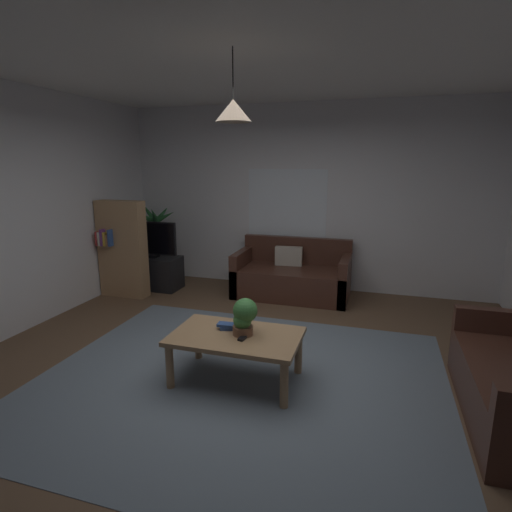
% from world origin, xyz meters
% --- Properties ---
extents(floor, '(5.57, 5.62, 0.02)m').
position_xyz_m(floor, '(0.00, 0.00, -0.01)').
color(floor, brown).
rests_on(floor, ground).
extents(rug, '(3.62, 3.09, 0.01)m').
position_xyz_m(rug, '(0.00, -0.20, 0.00)').
color(rug, slate).
rests_on(rug, ground).
extents(wall_back, '(5.69, 0.06, 2.79)m').
position_xyz_m(wall_back, '(0.00, 2.84, 1.39)').
color(wall_back, silver).
rests_on(wall_back, ground).
extents(ceiling, '(5.57, 5.62, 0.02)m').
position_xyz_m(ceiling, '(0.00, 0.00, 2.80)').
color(ceiling, white).
extents(window_pane, '(1.23, 0.01, 1.18)m').
position_xyz_m(window_pane, '(-0.27, 2.81, 1.24)').
color(window_pane, white).
extents(couch_under_window, '(1.64, 0.85, 0.82)m').
position_xyz_m(couch_under_window, '(-0.06, 2.32, 0.27)').
color(couch_under_window, '#47281E').
rests_on(couch_under_window, ground).
extents(coffee_table, '(1.14, 0.70, 0.44)m').
position_xyz_m(coffee_table, '(-0.04, -0.19, 0.38)').
color(coffee_table, '#A87F56').
rests_on(coffee_table, ground).
extents(book_on_table_0, '(0.14, 0.13, 0.03)m').
position_xyz_m(book_on_table_0, '(-0.15, -0.10, 0.46)').
color(book_on_table_0, '#2D4C8C').
rests_on(book_on_table_0, coffee_table).
extents(book_on_table_1, '(0.16, 0.10, 0.03)m').
position_xyz_m(book_on_table_1, '(-0.16, -0.11, 0.49)').
color(book_on_table_1, '#2D4C8C').
rests_on(book_on_table_1, coffee_table).
extents(remote_on_table_0, '(0.07, 0.17, 0.02)m').
position_xyz_m(remote_on_table_0, '(0.06, -0.24, 0.45)').
color(remote_on_table_0, black).
rests_on(remote_on_table_0, coffee_table).
extents(potted_plant_on_table, '(0.22, 0.22, 0.33)m').
position_xyz_m(potted_plant_on_table, '(0.03, -0.17, 0.62)').
color(potted_plant_on_table, brown).
rests_on(potted_plant_on_table, coffee_table).
extents(tv_stand, '(0.90, 0.44, 0.50)m').
position_xyz_m(tv_stand, '(-2.24, 2.06, 0.25)').
color(tv_stand, black).
rests_on(tv_stand, ground).
extents(tv, '(0.89, 0.16, 0.55)m').
position_xyz_m(tv, '(-2.24, 2.04, 0.78)').
color(tv, black).
rests_on(tv, tv_stand).
extents(potted_palm_corner, '(0.79, 0.72, 1.32)m').
position_xyz_m(potted_palm_corner, '(-2.42, 2.54, 0.55)').
color(potted_palm_corner, brown).
rests_on(potted_palm_corner, ground).
extents(bookshelf_corner, '(0.70, 0.31, 1.40)m').
position_xyz_m(bookshelf_corner, '(-2.42, 1.60, 0.71)').
color(bookshelf_corner, '#A87F56').
rests_on(bookshelf_corner, ground).
extents(pendant_lamp, '(0.29, 0.29, 0.55)m').
position_xyz_m(pendant_lamp, '(-0.04, -0.19, 2.33)').
color(pendant_lamp, black).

